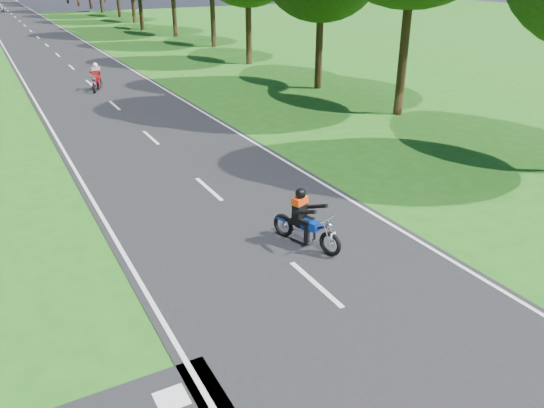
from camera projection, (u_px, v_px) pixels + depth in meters
ground at (374, 337)px, 9.79m from camera, size 160.00×160.00×0.00m
main_road at (38, 38)px, 49.78m from camera, size 7.00×140.00×0.02m
road_markings at (39, 40)px, 48.22m from camera, size 7.40×140.00×0.01m
rider_near_blue at (306, 218)px, 12.65m from camera, size 1.13×1.84×1.45m
rider_far_red at (96, 77)px, 28.62m from camera, size 1.20×1.83×1.45m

